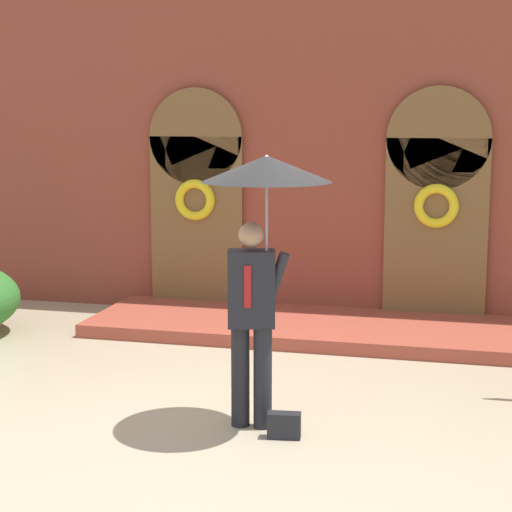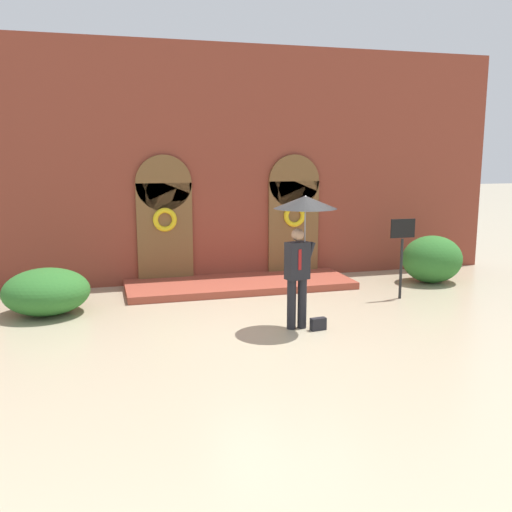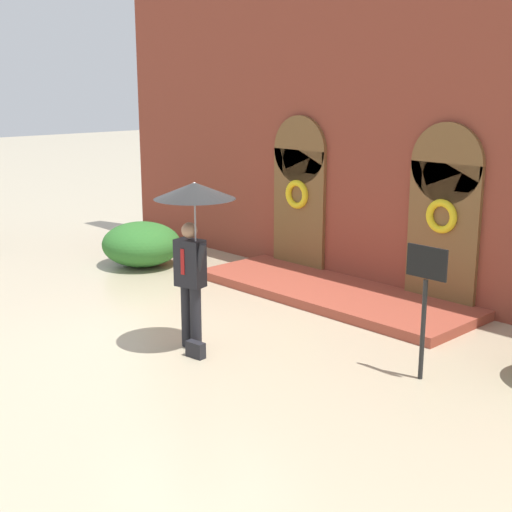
# 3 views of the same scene
# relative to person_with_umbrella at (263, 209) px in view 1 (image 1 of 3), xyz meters

# --- Properties ---
(ground_plane) EXTENTS (80.00, 80.00, 0.00)m
(ground_plane) POSITION_rel_person_with_umbrella_xyz_m (-0.32, 0.23, -1.91)
(ground_plane) COLOR tan
(building_facade) EXTENTS (14.00, 2.30, 5.60)m
(building_facade) POSITION_rel_person_with_umbrella_xyz_m (-0.32, 4.38, 0.77)
(building_facade) COLOR brown
(building_facade) RESTS_ON ground
(person_with_umbrella) EXTENTS (1.10, 1.10, 2.36)m
(person_with_umbrella) POSITION_rel_person_with_umbrella_xyz_m (0.00, 0.00, 0.00)
(person_with_umbrella) COLOR black
(person_with_umbrella) RESTS_ON ground
(handbag) EXTENTS (0.29, 0.15, 0.22)m
(handbag) POSITION_rel_person_with_umbrella_xyz_m (0.24, -0.20, -1.80)
(handbag) COLOR black
(handbag) RESTS_ON ground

